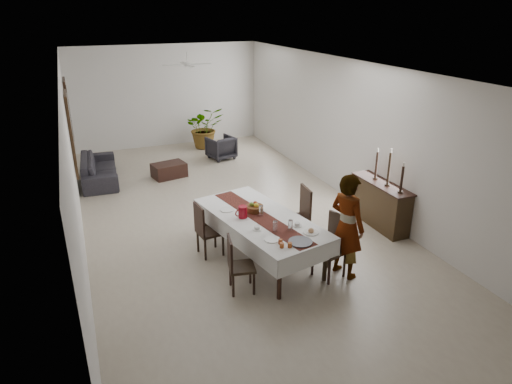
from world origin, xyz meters
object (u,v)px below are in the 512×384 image
object	(u,v)px
sideboard_body	(380,205)
dining_table_top	(260,219)
sofa	(99,169)
woman	(347,226)
red_pitcher	(243,212)

from	to	relation	value
sideboard_body	dining_table_top	bearing A→B (deg)	-173.65
sofa	woman	bearing A→B (deg)	-147.86
woman	sideboard_body	distance (m)	2.23
dining_table_top	sideboard_body	distance (m)	2.85
red_pitcher	woman	world-z (taller)	woman
dining_table_top	sofa	xyz separation A→B (m)	(-2.39, 5.26, -0.46)
woman	dining_table_top	bearing A→B (deg)	28.75
dining_table_top	sofa	size ratio (longest dim) A/B	1.17
sideboard_body	red_pitcher	bearing A→B (deg)	-176.13
woman	sideboard_body	bearing A→B (deg)	-69.66
red_pitcher	sideboard_body	xyz separation A→B (m)	(3.11, 0.21, -0.47)
sofa	sideboard_body	bearing A→B (deg)	-130.45
sideboard_body	woman	bearing A→B (deg)	-141.50
dining_table_top	woman	world-z (taller)	woman
red_pitcher	sofa	xyz separation A→B (m)	(-2.10, 5.16, -0.60)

